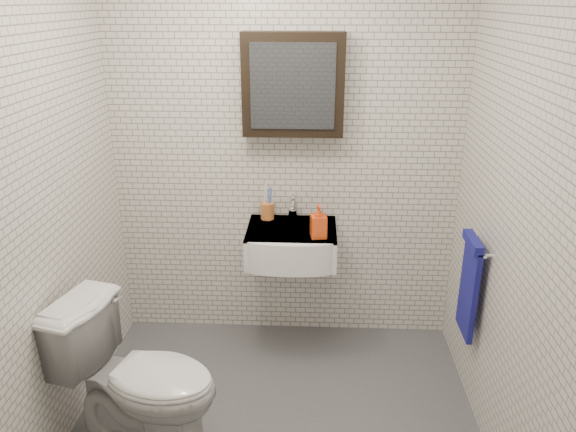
{
  "coord_description": "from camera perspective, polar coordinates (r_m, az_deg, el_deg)",
  "views": [
    {
      "loc": [
        0.18,
        -2.42,
        2.18
      ],
      "look_at": [
        0.04,
        0.45,
        1.06
      ],
      "focal_mm": 35.0,
      "sensor_mm": 36.0,
      "label": 1
    }
  ],
  "objects": [
    {
      "name": "ground",
      "position": [
        3.26,
        -1.21,
        -20.53
      ],
      "size": [
        2.2,
        2.0,
        0.01
      ],
      "primitive_type": "cube",
      "color": "#4D4F54",
      "rests_on": "ground"
    },
    {
      "name": "washbasin",
      "position": [
        3.46,
        0.34,
        -2.94
      ],
      "size": [
        0.55,
        0.5,
        0.2
      ],
      "color": "white",
      "rests_on": "room_shell"
    },
    {
      "name": "soap_bottle",
      "position": [
        3.31,
        3.13,
        -0.51
      ],
      "size": [
        0.1,
        0.11,
        0.2
      ],
      "primitive_type": "imported",
      "rotation": [
        0.0,
        0.0,
        0.16
      ],
      "color": "orange",
      "rests_on": "washbasin"
    },
    {
      "name": "faucet",
      "position": [
        3.58,
        0.49,
        0.71
      ],
      "size": [
        0.06,
        0.2,
        0.15
      ],
      "color": "silver",
      "rests_on": "washbasin"
    },
    {
      "name": "towel_rail",
      "position": [
        3.25,
        17.97,
        -6.44
      ],
      "size": [
        0.09,
        0.3,
        0.58
      ],
      "color": "silver",
      "rests_on": "room_shell"
    },
    {
      "name": "toothbrush_cup",
      "position": [
        3.6,
        -2.11,
        0.62
      ],
      "size": [
        0.09,
        0.09,
        0.23
      ],
      "rotation": [
        0.0,
        0.0,
        0.05
      ],
      "color": "#B9672E",
      "rests_on": "washbasin"
    },
    {
      "name": "room_shell",
      "position": [
        2.53,
        -1.47,
        4.95
      ],
      "size": [
        2.22,
        2.02,
        2.51
      ],
      "color": "silver",
      "rests_on": "ground"
    },
    {
      "name": "mirror_cabinet",
      "position": [
        3.38,
        0.52,
        13.18
      ],
      "size": [
        0.6,
        0.15,
        0.6
      ],
      "color": "black",
      "rests_on": "room_shell"
    },
    {
      "name": "toilet",
      "position": [
        3.0,
        -14.72,
        -15.76
      ],
      "size": [
        0.88,
        0.64,
        0.81
      ],
      "primitive_type": "imported",
      "rotation": [
        0.0,
        0.0,
        1.31
      ],
      "color": "silver",
      "rests_on": "ground"
    }
  ]
}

